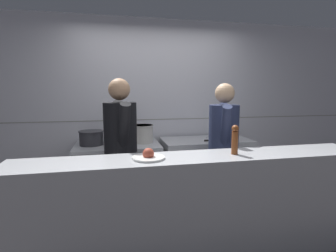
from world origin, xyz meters
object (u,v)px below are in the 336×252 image
(sauce_pot, at_px, (115,137))
(chef_head_cook, at_px, (121,150))
(plated_dish_main, at_px, (148,156))
(chefs_knife, at_px, (213,140))
(pepper_mill, at_px, (235,139))
(mixing_bowl_steel, at_px, (216,135))
(chef_sous, at_px, (223,148))
(braising_pot, at_px, (143,133))
(oven_range, at_px, (118,176))
(stock_pot, at_px, (91,137))

(sauce_pot, distance_m, chef_head_cook, 0.70)
(plated_dish_main, xyz_separation_m, chef_head_cook, (-0.21, 0.67, -0.09))
(chefs_knife, distance_m, chef_head_cook, 1.39)
(sauce_pot, height_order, pepper_mill, pepper_mill)
(mixing_bowl_steel, height_order, pepper_mill, pepper_mill)
(pepper_mill, distance_m, chef_sous, 0.71)
(braising_pot, xyz_separation_m, mixing_bowl_steel, (1.07, 0.04, -0.07))
(braising_pot, bearing_deg, chefs_knife, -9.88)
(sauce_pot, height_order, mixing_bowl_steel, sauce_pot)
(chefs_knife, xyz_separation_m, plated_dish_main, (-1.07, -1.23, 0.14))
(chefs_knife, relative_size, chef_head_cook, 0.20)
(pepper_mill, height_order, chef_head_cook, chef_head_cook)
(oven_range, xyz_separation_m, chef_head_cook, (0.02, -0.69, 0.51))
(mixing_bowl_steel, xyz_separation_m, plated_dish_main, (-1.19, -1.43, 0.11))
(sauce_pot, bearing_deg, chef_sous, -30.68)
(mixing_bowl_steel, bearing_deg, oven_range, -177.22)
(chefs_knife, bearing_deg, sauce_pot, 174.09)
(chefs_knife, bearing_deg, mixing_bowl_steel, 59.65)
(mixing_bowl_steel, distance_m, pepper_mill, 1.51)
(oven_range, height_order, plated_dish_main, plated_dish_main)
(braising_pot, bearing_deg, chef_sous, -41.66)
(oven_range, bearing_deg, stock_pot, 177.80)
(chef_sous, bearing_deg, oven_range, 167.21)
(oven_range, xyz_separation_m, chef_sous, (1.18, -0.72, 0.48))
(oven_range, relative_size, chef_sous, 0.66)
(chefs_knife, distance_m, pepper_mill, 1.29)
(pepper_mill, bearing_deg, mixing_bowl_steel, 73.82)
(stock_pot, relative_size, mixing_bowl_steel, 1.10)
(braising_pot, bearing_deg, plated_dish_main, -94.52)
(chefs_knife, xyz_separation_m, chef_sous, (-0.11, -0.58, 0.03))
(sauce_pot, bearing_deg, pepper_mill, -52.97)
(oven_range, height_order, chef_head_cook, chef_head_cook)
(sauce_pot, relative_size, chefs_knife, 0.82)
(braising_pot, relative_size, chef_head_cook, 0.18)
(plated_dish_main, xyz_separation_m, pepper_mill, (0.77, -0.00, 0.11))
(braising_pot, bearing_deg, sauce_pot, -175.51)
(chef_sous, bearing_deg, sauce_pot, 167.83)
(chef_head_cook, bearing_deg, oven_range, 83.62)
(sauce_pot, bearing_deg, stock_pot, 178.24)
(chefs_knife, bearing_deg, pepper_mill, -103.57)
(chef_sous, bearing_deg, mixing_bowl_steel, 91.94)
(chefs_knife, xyz_separation_m, pepper_mill, (-0.30, -1.23, 0.26))
(sauce_pot, bearing_deg, braising_pot, 4.49)
(braising_pot, xyz_separation_m, chefs_knife, (0.96, -0.17, -0.10))
(oven_range, distance_m, mixing_bowl_steel, 1.50)
(oven_range, height_order, pepper_mill, pepper_mill)
(stock_pot, bearing_deg, braising_pot, 1.71)
(stock_pot, bearing_deg, chefs_knife, -5.15)
(pepper_mill, bearing_deg, chef_sous, 74.31)
(mixing_bowl_steel, bearing_deg, sauce_pot, -177.43)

